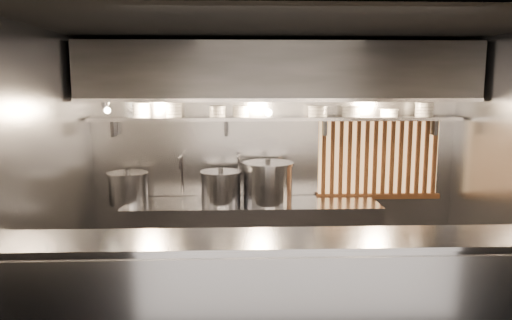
{
  "coord_description": "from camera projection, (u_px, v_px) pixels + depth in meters",
  "views": [
    {
      "loc": [
        -0.47,
        -4.63,
        2.31
      ],
      "look_at": [
        -0.27,
        0.55,
        1.5
      ],
      "focal_mm": 35.0,
      "sensor_mm": 36.0,
      "label": 1
    }
  ],
  "objects": [
    {
      "name": "bowl_stack_4",
      "position": [
        318.0,
        111.0,
        5.97
      ],
      "size": [
        0.24,
        0.24,
        0.13
      ],
      "color": "white",
      "rests_on": "bowl_shelf"
    },
    {
      "name": "bowl_stack_0",
      "position": [
        142.0,
        110.0,
        5.89
      ],
      "size": [
        0.22,
        0.22,
        0.17
      ],
      "color": "white",
      "rests_on": "bowl_shelf"
    },
    {
      "name": "faucet_left",
      "position": [
        181.0,
        166.0,
        6.05
      ],
      "size": [
        0.04,
        0.3,
        0.5
      ],
      "color": "silver",
      "rests_on": "wall_back"
    },
    {
      "name": "faucet_right",
      "position": [
        239.0,
        165.0,
        6.08
      ],
      "size": [
        0.04,
        0.3,
        0.5
      ],
      "color": "silver",
      "rests_on": "wall_back"
    },
    {
      "name": "bowl_stack_2",
      "position": [
        217.0,
        112.0,
        5.92
      ],
      "size": [
        0.2,
        0.2,
        0.13
      ],
      "color": "white",
      "rests_on": "bowl_shelf"
    },
    {
      "name": "pendant_bulb",
      "position": [
        268.0,
        112.0,
        5.83
      ],
      "size": [
        0.09,
        0.09,
        0.19
      ],
      "color": "#2D2D30",
      "rests_on": "exhaust_hood"
    },
    {
      "name": "exhaust_hood",
      "position": [
        278.0,
        72.0,
        5.66
      ],
      "size": [
        4.4,
        0.81,
        0.65
      ],
      "color": "#2D2D30",
      "rests_on": "ceiling"
    },
    {
      "name": "bowl_stack_1",
      "position": [
        174.0,
        110.0,
        5.9
      ],
      "size": [
        0.2,
        0.2,
        0.17
      ],
      "color": "white",
      "rests_on": "bowl_shelf"
    },
    {
      "name": "bowl_stack_5",
      "position": [
        351.0,
        111.0,
        5.98
      ],
      "size": [
        0.23,
        0.23,
        0.13
      ],
      "color": "white",
      "rests_on": "bowl_shelf"
    },
    {
      "name": "wood_screen",
      "position": [
        379.0,
        158.0,
        6.22
      ],
      "size": [
        1.56,
        0.09,
        1.04
      ],
      "color": "#EAAF69",
      "rests_on": "wall_back"
    },
    {
      "name": "stock_pot_left",
      "position": [
        128.0,
        188.0,
        5.85
      ],
      "size": [
        0.58,
        0.58,
        0.41
      ],
      "rotation": [
        0.0,
        0.0,
        0.24
      ],
      "color": "#9C9CA1",
      "rests_on": "cooking_bench"
    },
    {
      "name": "stock_pot_right",
      "position": [
        221.0,
        187.0,
        5.84
      ],
      "size": [
        0.63,
        0.63,
        0.42
      ],
      "rotation": [
        0.0,
        0.0,
        -0.36
      ],
      "color": "#9C9CA1",
      "rests_on": "cooking_bench"
    },
    {
      "name": "bowl_stack_6",
      "position": [
        389.0,
        113.0,
        6.0
      ],
      "size": [
        0.23,
        0.23,
        0.09
      ],
      "color": "white",
      "rests_on": "bowl_shelf"
    },
    {
      "name": "heat_lamp",
      "position": [
        105.0,
        105.0,
        5.4
      ],
      "size": [
        0.25,
        0.35,
        0.2
      ],
      "color": "#9C9CA1",
      "rests_on": "exhaust_hood"
    },
    {
      "name": "floor",
      "position": [
        285.0,
        317.0,
        4.95
      ],
      "size": [
        4.5,
        4.5,
        0.0
      ],
      "primitive_type": "plane",
      "color": "black",
      "rests_on": "ground"
    },
    {
      "name": "ceiling",
      "position": [
        288.0,
        28.0,
        4.52
      ],
      "size": [
        4.5,
        4.5,
        0.0
      ],
      "primitive_type": "plane",
      "rotation": [
        3.14,
        0.0,
        0.0
      ],
      "color": "black",
      "rests_on": "wall_back"
    },
    {
      "name": "wall_left",
      "position": [
        46.0,
        181.0,
        4.65
      ],
      "size": [
        0.0,
        3.0,
        3.0
      ],
      "primitive_type": "plane",
      "rotation": [
        1.57,
        0.0,
        1.57
      ],
      "color": "gray",
      "rests_on": "floor"
    },
    {
      "name": "wall_back",
      "position": [
        275.0,
        156.0,
        6.21
      ],
      "size": [
        4.5,
        0.0,
        4.5
      ],
      "primitive_type": "plane",
      "rotation": [
        1.57,
        0.0,
        0.0
      ],
      "color": "gray",
      "rests_on": "floor"
    },
    {
      "name": "bowl_stack_3",
      "position": [
        241.0,
        111.0,
        5.93
      ],
      "size": [
        0.21,
        0.21,
        0.13
      ],
      "color": "white",
      "rests_on": "bowl_shelf"
    },
    {
      "name": "stock_pot_mid",
      "position": [
        268.0,
        182.0,
        5.87
      ],
      "size": [
        0.61,
        0.61,
        0.52
      ],
      "rotation": [
        0.0,
        0.0,
        0.02
      ],
      "color": "#9C9CA1",
      "rests_on": "cooking_bench"
    },
    {
      "name": "serving_counter",
      "position": [
        298.0,
        307.0,
        3.91
      ],
      "size": [
        4.5,
        0.56,
        1.13
      ],
      "color": "#9C9CA1",
      "rests_on": "floor"
    },
    {
      "name": "bowl_shelf",
      "position": [
        276.0,
        119.0,
        5.96
      ],
      "size": [
        4.4,
        0.34,
        0.04
      ],
      "primitive_type": "cube",
      "color": "#9C9CA1",
      "rests_on": "wall_back"
    },
    {
      "name": "cooking_bench",
      "position": [
        252.0,
        239.0,
        5.98
      ],
      "size": [
        3.0,
        0.7,
        0.9
      ],
      "primitive_type": "cube",
      "color": "#9C9CA1",
      "rests_on": "floor"
    },
    {
      "name": "bowl_stack_7",
      "position": [
        424.0,
        110.0,
        6.01
      ],
      "size": [
        0.23,
        0.23,
        0.17
      ],
      "color": "white",
      "rests_on": "bowl_shelf"
    }
  ]
}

